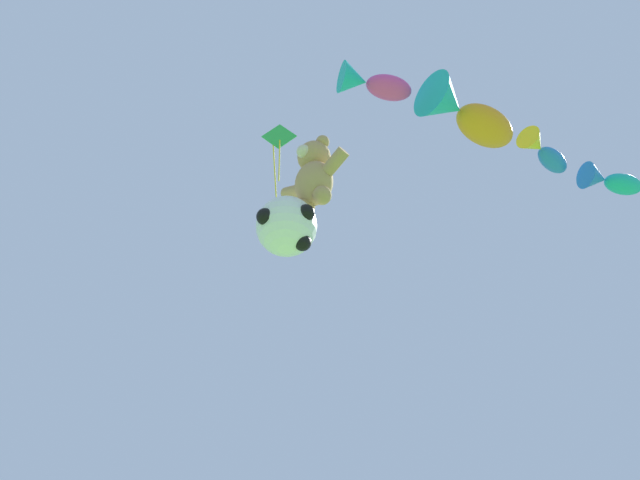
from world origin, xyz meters
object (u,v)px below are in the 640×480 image
object	(u,v)px
teddy_bear_kite	(314,175)
fish_kite_teal	(609,181)
diamond_kite	(278,146)
fish_kite_magenta	(371,84)
fish_kite_tangerine	(466,114)
fish_kite_cobalt	(544,152)
soccer_ball_kite	(287,226)

from	to	relation	value
teddy_bear_kite	fish_kite_teal	size ratio (longest dim) A/B	0.91
diamond_kite	fish_kite_teal	bearing A→B (deg)	54.55
fish_kite_magenta	fish_kite_tangerine	xyz separation A→B (m)	(0.94, 2.12, -0.03)
fish_kite_tangerine	fish_kite_teal	world-z (taller)	fish_kite_teal
teddy_bear_kite	fish_kite_teal	bearing A→B (deg)	71.06
teddy_bear_kite	fish_kite_tangerine	bearing A→B (deg)	64.73
teddy_bear_kite	fish_kite_cobalt	world-z (taller)	fish_kite_cobalt
teddy_bear_kite	soccer_ball_kite	world-z (taller)	teddy_bear_kite
fish_kite_tangerine	fish_kite_teal	size ratio (longest dim) A/B	1.44
fish_kite_magenta	fish_kite_cobalt	xyz separation A→B (m)	(1.41, 4.92, 0.49)
teddy_bear_kite	fish_kite_tangerine	distance (m)	4.76
teddy_bear_kite	fish_kite_magenta	distance (m)	3.41
fish_kite_magenta	diamond_kite	xyz separation A→B (m)	(-2.85, -0.17, 0.14)
teddy_bear_kite	diamond_kite	bearing A→B (deg)	156.80
teddy_bear_kite	soccer_ball_kite	distance (m)	1.21
soccer_ball_kite	fish_kite_magenta	bearing A→B (deg)	54.43
teddy_bear_kite	diamond_kite	xyz separation A→B (m)	(-2.25, 0.97, 3.30)
diamond_kite	fish_kite_magenta	bearing A→B (deg)	3.35
soccer_ball_kite	fish_kite_magenta	world-z (taller)	fish_kite_magenta
soccer_ball_kite	fish_kite_teal	bearing A→B (deg)	69.16
fish_kite_teal	fish_kite_cobalt	bearing A→B (deg)	-110.81
fish_kite_cobalt	soccer_ball_kite	bearing A→B (deg)	-110.85
fish_kite_tangerine	fish_kite_teal	bearing A→B (deg)	75.72
fish_kite_tangerine	fish_kite_teal	xyz separation A→B (m)	(1.20, 4.73, 0.32)
fish_kite_magenta	fish_kite_cobalt	size ratio (longest dim) A/B	1.01
fish_kite_tangerine	fish_kite_teal	distance (m)	4.89
fish_kite_magenta	diamond_kite	bearing A→B (deg)	-176.65
fish_kite_tangerine	fish_kite_cobalt	world-z (taller)	fish_kite_cobalt
teddy_bear_kite	soccer_ball_kite	size ratio (longest dim) A/B	1.42
fish_kite_teal	fish_kite_tangerine	bearing A→B (deg)	-104.28
teddy_bear_kite	fish_kite_magenta	xyz separation A→B (m)	(0.59, 1.13, 3.16)
fish_kite_magenta	fish_kite_tangerine	world-z (taller)	fish_kite_tangerine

